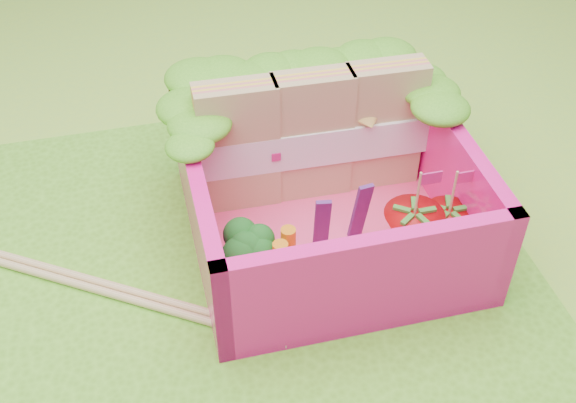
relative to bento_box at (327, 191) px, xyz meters
The scene contains 13 objects.
ground 0.51m from the bento_box, 158.48° to the right, with size 14.00×14.00×0.00m, color #A9DD3E.
placemat 0.51m from the bento_box, 158.48° to the right, with size 2.60×2.60×0.03m, color #62B027.
bento_floor 0.25m from the bento_box, ahead, with size 1.30×1.30×0.05m, color #FF417A.
bento_box is the anchor object (origin of this frame).
lettuce_ruffle 0.57m from the bento_box, 90.00° to the left, with size 1.43×0.77×0.11m.
sandwich_stack 0.31m from the bento_box, 89.13° to the left, with size 1.25×0.20×0.69m.
broccoli 0.52m from the bento_box, 151.27° to the right, with size 0.33×0.33×0.26m.
carrot_sticks 0.42m from the bento_box, 133.44° to the right, with size 0.13×0.16×0.28m.
purple_wedges 0.17m from the bento_box, 82.85° to the right, with size 0.28×0.08×0.38m.
strawberry_left 0.45m from the bento_box, 43.53° to the right, with size 0.28×0.28×0.52m.
strawberry_right 0.58m from the bento_box, 29.71° to the right, with size 0.23×0.23×0.47m.
snap_peas 0.56m from the bento_box, 16.71° to the right, with size 0.33×0.32×0.05m.
chopsticks 1.31m from the bento_box, behind, with size 2.00×1.30×0.04m.
Camera 1 is at (-0.42, -2.32, 2.55)m, focal length 45.00 mm.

